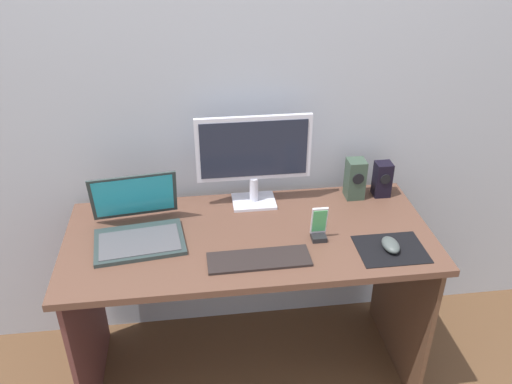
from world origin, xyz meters
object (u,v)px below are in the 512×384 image
object	(u,v)px
mouse	(391,245)
monitor	(254,156)
speaker_near_monitor	(355,179)
speaker_right	(382,179)
laptop	(138,226)
keyboard_external	(259,259)
phone_in_dock	(319,228)

from	to	relation	value
mouse	monitor	bearing A→B (deg)	138.01
monitor	speaker_near_monitor	size ratio (longest dim) A/B	2.68
speaker_right	laptop	distance (m)	1.04
speaker_near_monitor	keyboard_external	world-z (taller)	speaker_near_monitor
monitor	mouse	xyz separation A→B (m)	(0.46, -0.39, -0.20)
mouse	laptop	bearing A→B (deg)	166.24
speaker_right	keyboard_external	world-z (taller)	speaker_right
monitor	speaker_right	xyz separation A→B (m)	(0.55, -0.00, -0.15)
speaker_near_monitor	laptop	world-z (taller)	laptop
phone_in_dock	mouse	bearing A→B (deg)	-22.43
monitor	phone_in_dock	bearing A→B (deg)	-54.10
speaker_near_monitor	keyboard_external	bearing A→B (deg)	-139.53
laptop	mouse	world-z (taller)	laptop
speaker_right	speaker_near_monitor	size ratio (longest dim) A/B	0.88
keyboard_external	mouse	size ratio (longest dim) A/B	3.71
phone_in_dock	speaker_right	bearing A→B (deg)	40.12
monitor	speaker_near_monitor	world-z (taller)	monitor
keyboard_external	laptop	bearing A→B (deg)	153.74
monitor	phone_in_dock	size ratio (longest dim) A/B	3.36
speaker_right	keyboard_external	bearing A→B (deg)	-145.92
keyboard_external	phone_in_dock	size ratio (longest dim) A/B	2.66
monitor	speaker_near_monitor	xyz separation A→B (m)	(0.43, -0.00, -0.14)
speaker_near_monitor	laptop	size ratio (longest dim) A/B	0.48
laptop	phone_in_dock	xyz separation A→B (m)	(0.68, -0.10, 0.00)
speaker_right	keyboard_external	distance (m)	0.71
mouse	phone_in_dock	world-z (taller)	phone_in_dock
speaker_near_monitor	laptop	xyz separation A→B (m)	(-0.90, -0.19, -0.04)
monitor	speaker_near_monitor	bearing A→B (deg)	-0.30
speaker_right	monitor	bearing A→B (deg)	179.76
speaker_near_monitor	phone_in_dock	world-z (taller)	speaker_near_monitor
speaker_near_monitor	monitor	bearing A→B (deg)	179.70
mouse	phone_in_dock	bearing A→B (deg)	156.23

